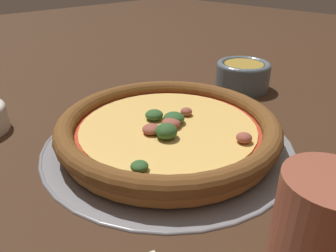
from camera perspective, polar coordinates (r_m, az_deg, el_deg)
The scene contains 5 objects.
ground_plane at distance 0.50m, azimuth -0.00°, elevation -3.04°, with size 3.00×3.00×0.00m, color #3D2616.
pizza_tray at distance 0.50m, azimuth -0.00°, elevation -2.76°, with size 0.37×0.37×0.01m.
pizza at distance 0.49m, azimuth 0.01°, elevation -0.34°, with size 0.33×0.33×0.04m.
bowl_near at distance 0.72m, azimuth 12.89°, elevation 8.77°, with size 0.11×0.11×0.06m.
drinking_cup at distance 0.29m, azimuth 24.30°, elevation -18.03°, with size 0.07×0.07×0.12m.
Camera 1 is at (-0.31, 0.30, 0.25)m, focal length 35.00 mm.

